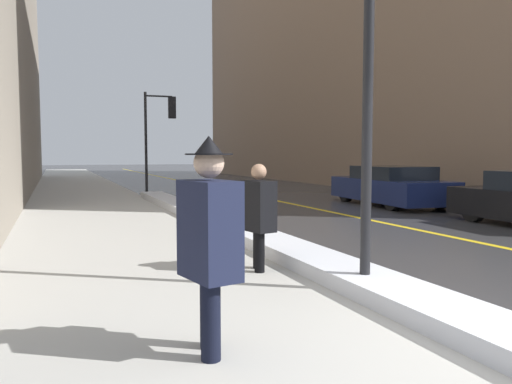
# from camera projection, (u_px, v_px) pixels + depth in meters

# --- Properties ---
(ground_plane) EXTENTS (160.00, 160.00, 0.00)m
(ground_plane) POSITION_uv_depth(u_px,v_px,m) (501.00, 364.00, 3.80)
(ground_plane) COLOR #38383A
(sidewalk_slab) EXTENTS (4.00, 80.00, 0.01)m
(sidewalk_slab) POSITION_uv_depth(u_px,v_px,m) (91.00, 202.00, 16.92)
(sidewalk_slab) COLOR #B2AFA8
(sidewalk_slab) RESTS_ON ground
(road_centre_stripe) EXTENTS (0.16, 80.00, 0.00)m
(road_centre_stripe) POSITION_uv_depth(u_px,v_px,m) (255.00, 196.00, 19.17)
(road_centre_stripe) COLOR gold
(road_centre_stripe) RESTS_ON ground
(snow_bank_curb) EXTENTS (0.79, 17.87, 0.21)m
(snow_bank_curb) POSITION_uv_depth(u_px,v_px,m) (226.00, 225.00, 10.59)
(snow_bank_curb) COLOR silver
(snow_bank_curb) RESTS_ON ground
(lamp_post) EXTENTS (0.28, 0.28, 5.59)m
(lamp_post) POSITION_uv_depth(u_px,v_px,m) (369.00, 2.00, 5.58)
(lamp_post) COLOR black
(lamp_post) RESTS_ON ground
(traffic_light_near) EXTENTS (1.31, 0.32, 4.16)m
(traffic_light_near) POSITION_uv_depth(u_px,v_px,m) (161.00, 121.00, 20.74)
(traffic_light_near) COLOR black
(traffic_light_near) RESTS_ON ground
(pedestrian_in_fedora) EXTENTS (0.42, 0.77, 1.74)m
(pedestrian_in_fedora) POSITION_uv_depth(u_px,v_px,m) (209.00, 237.00, 3.92)
(pedestrian_in_fedora) COLOR black
(pedestrian_in_fedora) RESTS_ON ground
(pedestrian_with_shoulder_bag) EXTENTS (0.37, 0.71, 1.47)m
(pedestrian_with_shoulder_bag) POSITION_uv_depth(u_px,v_px,m) (258.00, 212.00, 6.80)
(pedestrian_with_shoulder_bag) COLOR black
(pedestrian_with_shoulder_bag) RESTS_ON ground
(parked_car_navy) EXTENTS (2.28, 4.84, 1.24)m
(parked_car_navy) POSITION_uv_depth(u_px,v_px,m) (390.00, 186.00, 15.76)
(parked_car_navy) COLOR navy
(parked_car_navy) RESTS_ON ground
(fire_hydrant) EXTENTS (0.20, 0.20, 0.70)m
(fire_hydrant) POSITION_uv_depth(u_px,v_px,m) (236.00, 216.00, 10.20)
(fire_hydrant) COLOR red
(fire_hydrant) RESTS_ON ground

